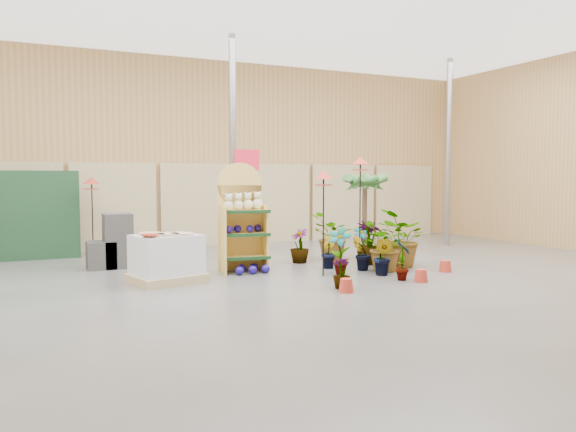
% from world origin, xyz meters
% --- Properties ---
extents(room, '(15.20, 12.10, 4.70)m').
position_xyz_m(room, '(0.00, 0.91, 2.21)').
color(room, '#4E4D4C').
rests_on(room, ground).
extents(display_shelf, '(0.88, 0.63, 1.93)m').
position_xyz_m(display_shelf, '(-0.33, 2.11, 0.88)').
color(display_shelf, '#D5AE52').
rests_on(display_shelf, ground).
extents(teddy_bears, '(0.71, 0.19, 0.31)m').
position_xyz_m(teddy_bears, '(-0.30, 2.02, 1.22)').
color(teddy_bears, beige).
rests_on(teddy_bears, display_shelf).
extents(gazing_balls_shelf, '(0.71, 0.24, 0.13)m').
position_xyz_m(gazing_balls_shelf, '(-0.33, 2.00, 0.76)').
color(gazing_balls_shelf, navy).
rests_on(gazing_balls_shelf, display_shelf).
extents(gazing_balls_floor, '(0.63, 0.39, 0.15)m').
position_xyz_m(gazing_balls_floor, '(-0.29, 1.78, 0.07)').
color(gazing_balls_floor, navy).
rests_on(gazing_balls_floor, ground).
extents(pallet_stack, '(1.24, 1.11, 0.79)m').
position_xyz_m(pallet_stack, '(-1.79, 1.59, 0.38)').
color(pallet_stack, tan).
rests_on(pallet_stack, ground).
extents(charcoal_planters, '(0.80, 0.50, 1.00)m').
position_xyz_m(charcoal_planters, '(-2.38, 3.39, 0.42)').
color(charcoal_planters, '#2C2C2C').
rests_on(charcoal_planters, ground).
extents(trellis_stock, '(2.00, 0.30, 1.80)m').
position_xyz_m(trellis_stock, '(-3.80, 5.20, 0.90)').
color(trellis_stock, '#173A21').
rests_on(trellis_stock, ground).
extents(offer_sign, '(0.50, 0.08, 2.20)m').
position_xyz_m(offer_sign, '(0.10, 2.98, 1.57)').
color(offer_sign, gray).
rests_on(offer_sign, ground).
extents(bird_table_front, '(0.34, 0.34, 1.78)m').
position_xyz_m(bird_table_front, '(0.75, 1.04, 1.65)').
color(bird_table_front, black).
rests_on(bird_table_front, ground).
extents(bird_table_right, '(0.34, 0.34, 2.04)m').
position_xyz_m(bird_table_right, '(1.91, 1.75, 1.90)').
color(bird_table_right, black).
rests_on(bird_table_right, ground).
extents(bird_table_back, '(0.34, 0.34, 1.67)m').
position_xyz_m(bird_table_back, '(-2.59, 4.70, 1.54)').
color(bird_table_back, black).
rests_on(bird_table_back, ground).
extents(palm, '(0.70, 0.70, 1.83)m').
position_xyz_m(palm, '(2.47, 2.46, 1.57)').
color(palm, '#4F3D29').
rests_on(palm, ground).
extents(potted_plant_0, '(0.50, 0.52, 0.82)m').
position_xyz_m(potted_plant_0, '(1.07, 1.05, 0.41)').
color(potted_plant_0, '#316E2D').
rests_on(potted_plant_0, ground).
extents(potted_plant_1, '(0.35, 0.29, 0.62)m').
position_xyz_m(potted_plant_1, '(1.62, 1.23, 0.31)').
color(potted_plant_1, '#316E2D').
rests_on(potted_plant_1, ground).
extents(potted_plant_2, '(1.06, 1.04, 0.89)m').
position_xyz_m(potted_plant_2, '(1.92, 0.94, 0.44)').
color(potted_plant_2, '#316E2D').
rests_on(potted_plant_2, ground).
extents(potted_plant_3, '(0.66, 0.66, 0.84)m').
position_xyz_m(potted_plant_3, '(2.15, 1.78, 0.42)').
color(potted_plant_3, '#316E2D').
rests_on(potted_plant_3, ground).
extents(potted_plant_4, '(0.45, 0.45, 0.72)m').
position_xyz_m(potted_plant_4, '(2.31, 2.31, 0.36)').
color(potted_plant_4, '#316E2D').
rests_on(potted_plant_4, ground).
extents(potted_plant_5, '(0.35, 0.40, 0.61)m').
position_xyz_m(potted_plant_5, '(1.21, 1.72, 0.30)').
color(potted_plant_5, '#316E2D').
rests_on(potted_plant_5, ground).
extents(potted_plant_6, '(1.11, 1.07, 0.94)m').
position_xyz_m(potted_plant_6, '(1.79, 2.61, 0.47)').
color(potted_plant_6, '#316E2D').
rests_on(potted_plant_6, ground).
extents(potted_plant_7, '(0.31, 0.31, 0.47)m').
position_xyz_m(potted_plant_7, '(0.48, -0.04, 0.24)').
color(potted_plant_7, '#316E2D').
rests_on(potted_plant_7, ground).
extents(potted_plant_8, '(0.37, 0.43, 0.69)m').
position_xyz_m(potted_plant_8, '(1.71, 0.13, 0.34)').
color(potted_plant_8, '#316E2D').
rests_on(potted_plant_8, ground).
extents(potted_plant_9, '(0.38, 0.42, 0.65)m').
position_xyz_m(potted_plant_9, '(1.68, 0.62, 0.33)').
color(potted_plant_9, '#316E2D').
rests_on(potted_plant_9, ground).
extents(potted_plant_10, '(1.12, 1.20, 1.08)m').
position_xyz_m(potted_plant_10, '(2.53, 1.25, 0.54)').
color(potted_plant_10, '#316E2D').
rests_on(potted_plant_10, ground).
extents(potted_plant_11, '(0.46, 0.46, 0.67)m').
position_xyz_m(potted_plant_11, '(1.01, 2.51, 0.33)').
color(potted_plant_11, '#316E2D').
rests_on(potted_plant_11, ground).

